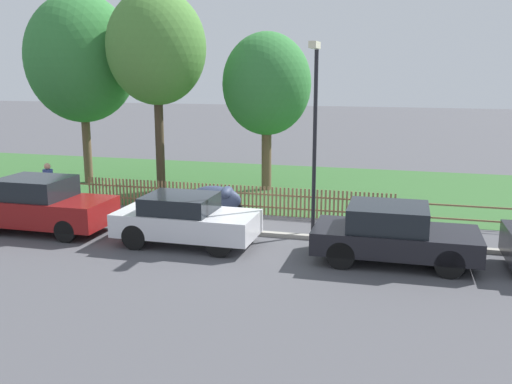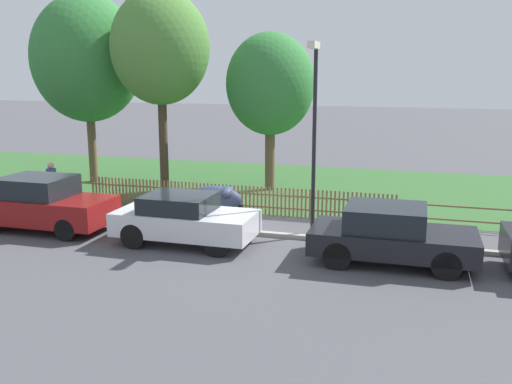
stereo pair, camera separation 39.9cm
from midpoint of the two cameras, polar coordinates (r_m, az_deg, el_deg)
ground_plane at (r=16.78m, az=-5.69°, el=-4.02°), size 120.00×120.00×0.00m
kerb_stone at (r=16.85m, az=-5.57°, el=-3.73°), size 43.25×0.20×0.12m
grass_strip at (r=23.57m, az=0.67°, el=0.76°), size 43.25×9.82×0.01m
park_fence at (r=18.88m, az=-3.09°, el=-0.67°), size 43.25×0.05×0.94m
parked_car_black_saloon at (r=17.84m, az=-21.29°, el=-1.20°), size 4.04×1.83×1.59m
parked_car_navy_estate at (r=15.51m, az=-7.81°, el=-2.69°), size 3.80×1.75×1.37m
parked_car_red_compact at (r=14.34m, az=12.76°, el=-4.06°), size 3.99×1.91×1.43m
covered_motorcycle at (r=17.92m, az=-4.66°, el=-0.75°), size 1.90×0.75×1.10m
tree_nearest_kerb at (r=24.66m, az=-17.50°, el=12.59°), size 4.46×4.46×7.66m
tree_behind_motorcycle at (r=22.12m, az=-10.45°, el=13.98°), size 3.69×3.69×7.59m
tree_mid_park at (r=22.12m, az=0.56°, el=10.70°), size 3.39×3.39×6.07m
pedestrian_near_fence at (r=20.32m, az=-20.56°, el=0.76°), size 0.38×0.38×1.62m
street_lamp at (r=15.72m, az=5.15°, el=7.56°), size 0.20×0.79×5.37m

